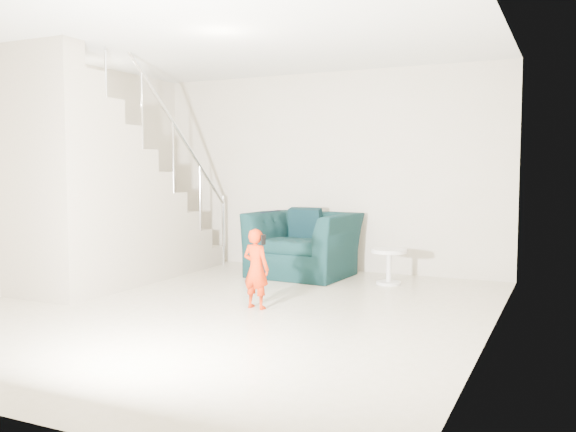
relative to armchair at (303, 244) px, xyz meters
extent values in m
plane|color=tan|center=(0.07, -2.13, -0.41)|extent=(5.50, 5.50, 0.00)
plane|color=silver|center=(0.07, -2.13, 2.29)|extent=(5.50, 5.50, 0.00)
plane|color=#B8AE96|center=(0.07, 0.62, 0.94)|extent=(5.00, 0.00, 5.00)
plane|color=#B8AE96|center=(-2.43, -2.13, 0.94)|extent=(0.00, 5.50, 5.50)
plane|color=#B8AE96|center=(2.57, -2.13, 0.94)|extent=(0.00, 5.50, 5.50)
imported|color=black|center=(0.00, 0.00, 0.00)|extent=(1.34, 1.19, 0.82)
imported|color=maroon|center=(0.33, -1.93, -0.01)|extent=(0.31, 0.23, 0.80)
cylinder|color=silver|center=(1.18, -0.13, -0.01)|extent=(0.43, 0.43, 0.04)
cylinder|color=silver|center=(1.18, -0.13, -0.22)|extent=(0.06, 0.06, 0.38)
cylinder|color=silver|center=(1.18, -0.13, -0.39)|extent=(0.30, 0.30, 0.03)
cube|color=#ADA089|center=(-1.93, 0.22, -0.28)|extent=(1.00, 0.30, 0.27)
cube|color=#ADA089|center=(-1.93, -0.08, -0.14)|extent=(1.00, 0.30, 0.54)
cube|color=#ADA089|center=(-1.93, -0.38, -0.01)|extent=(1.00, 0.30, 0.81)
cube|color=#ADA089|center=(-1.93, -0.68, 0.13)|extent=(1.00, 0.30, 1.08)
cube|color=#ADA089|center=(-1.93, -0.98, 0.26)|extent=(1.00, 0.30, 1.35)
cube|color=#ADA089|center=(-1.93, -1.28, 0.40)|extent=(1.00, 0.30, 1.62)
cube|color=#ADA089|center=(-1.93, -1.58, 0.53)|extent=(1.00, 0.30, 1.89)
cube|color=#ADA089|center=(-1.93, -1.88, 0.67)|extent=(1.00, 0.30, 2.16)
cube|color=#ADA089|center=(-1.93, -2.18, 0.80)|extent=(1.00, 0.30, 2.43)
cube|color=#ADA089|center=(-1.93, -2.48, 0.94)|extent=(1.00, 0.30, 2.70)
cylinder|color=silver|center=(-1.43, -1.13, 1.84)|extent=(0.04, 3.03, 2.73)
cylinder|color=silver|center=(-1.43, 0.37, 0.09)|extent=(0.04, 0.04, 1.00)
cube|color=black|center=(-0.08, 0.28, 0.24)|extent=(0.44, 0.21, 0.44)
cube|color=black|center=(-0.52, 0.07, 0.11)|extent=(0.05, 0.54, 0.61)
cube|color=black|center=(0.43, -1.95, 0.28)|extent=(0.03, 0.05, 0.10)
camera|label=1|loc=(3.16, -7.21, 0.97)|focal=38.00mm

